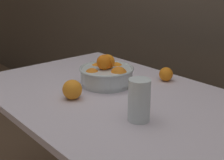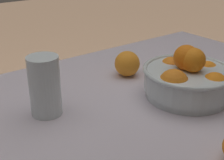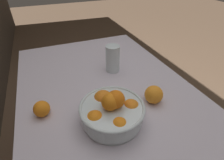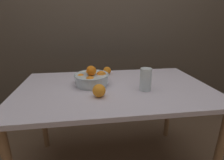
{
  "view_description": "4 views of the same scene",
  "coord_description": "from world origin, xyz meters",
  "px_view_note": "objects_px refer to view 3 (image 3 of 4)",
  "views": [
    {
      "loc": [
        0.91,
        -0.83,
        1.26
      ],
      "look_at": [
        -0.01,
        -0.05,
        0.84
      ],
      "focal_mm": 50.0,
      "sensor_mm": 36.0,
      "label": 1
    },
    {
      "loc": [
        0.49,
        0.57,
        1.16
      ],
      "look_at": [
        0.06,
        -0.01,
        0.84
      ],
      "focal_mm": 50.0,
      "sensor_mm": 36.0,
      "label": 2
    },
    {
      "loc": [
        -0.61,
        0.24,
        1.3
      ],
      "look_at": [
        0.01,
        -0.01,
        0.83
      ],
      "focal_mm": 28.0,
      "sensor_mm": 36.0,
      "label": 3
    },
    {
      "loc": [
        -0.18,
        -1.18,
        1.22
      ],
      "look_at": [
        -0.02,
        0.0,
        0.81
      ],
      "focal_mm": 28.0,
      "sensor_mm": 36.0,
      "label": 4
    }
  ],
  "objects_px": {
    "orange_loose_near_bowl": "(42,109)",
    "orange_loose_front": "(154,94)",
    "juice_glass": "(113,60)",
    "fruit_bowl": "(112,111)"
  },
  "relations": [
    {
      "from": "orange_loose_front",
      "to": "juice_glass",
      "type": "bearing_deg",
      "value": 11.75
    },
    {
      "from": "orange_loose_near_bowl",
      "to": "orange_loose_front",
      "type": "xyz_separation_m",
      "value": [
        -0.11,
        -0.48,
        0.01
      ]
    },
    {
      "from": "juice_glass",
      "to": "orange_loose_front",
      "type": "relative_size",
      "value": 1.86
    },
    {
      "from": "fruit_bowl",
      "to": "juice_glass",
      "type": "height_order",
      "value": "juice_glass"
    },
    {
      "from": "juice_glass",
      "to": "fruit_bowl",
      "type": "bearing_deg",
      "value": 157.15
    },
    {
      "from": "orange_loose_near_bowl",
      "to": "fruit_bowl",
      "type": "bearing_deg",
      "value": -119.34
    },
    {
      "from": "fruit_bowl",
      "to": "orange_loose_near_bowl",
      "type": "height_order",
      "value": "fruit_bowl"
    },
    {
      "from": "fruit_bowl",
      "to": "orange_loose_near_bowl",
      "type": "xyz_separation_m",
      "value": [
        0.14,
        0.26,
        -0.02
      ]
    },
    {
      "from": "fruit_bowl",
      "to": "orange_loose_front",
      "type": "xyz_separation_m",
      "value": [
        0.04,
        -0.22,
        -0.01
      ]
    },
    {
      "from": "fruit_bowl",
      "to": "juice_glass",
      "type": "xyz_separation_m",
      "value": [
        0.36,
        -0.15,
        0.02
      ]
    }
  ]
}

